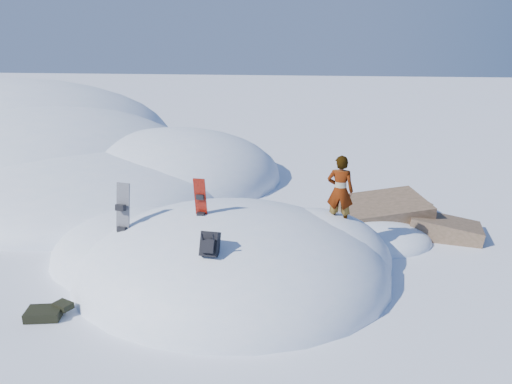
# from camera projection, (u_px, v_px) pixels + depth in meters

# --- Properties ---
(ground) EXTENTS (120.00, 120.00, 0.00)m
(ground) POSITION_uv_depth(u_px,v_px,m) (232.00, 274.00, 11.09)
(ground) COLOR white
(ground) RESTS_ON ground
(snow_mound) EXTENTS (8.00, 6.00, 3.00)m
(snow_mound) POSITION_uv_depth(u_px,v_px,m) (226.00, 269.00, 11.34)
(snow_mound) COLOR white
(snow_mound) RESTS_ON ground
(snow_ridge) EXTENTS (21.50, 18.50, 6.40)m
(snow_ridge) POSITION_uv_depth(u_px,v_px,m) (34.00, 158.00, 21.67)
(snow_ridge) COLOR white
(snow_ridge) RESTS_ON ground
(rock_outcrop) EXTENTS (4.68, 4.41, 1.68)m
(rock_outcrop) POSITION_uv_depth(u_px,v_px,m) (386.00, 231.00, 13.49)
(rock_outcrop) COLOR brown
(rock_outcrop) RESTS_ON ground
(snowboard_red) EXTENTS (0.27, 0.23, 1.34)m
(snowboard_red) POSITION_uv_depth(u_px,v_px,m) (201.00, 208.00, 10.44)
(snowboard_red) COLOR red
(snowboard_red) RESTS_ON snow_mound
(snowboard_dark) EXTENTS (0.36, 0.35, 1.64)m
(snowboard_dark) POSITION_uv_depth(u_px,v_px,m) (123.00, 221.00, 10.58)
(snowboard_dark) COLOR black
(snowboard_dark) RESTS_ON snow_mound
(backpack) EXTENTS (0.36, 0.45, 0.54)m
(backpack) POSITION_uv_depth(u_px,v_px,m) (210.00, 244.00, 9.07)
(backpack) COLOR black
(backpack) RESTS_ON snow_mound
(gear_pile) EXTENTS (0.85, 0.65, 0.22)m
(gear_pile) POSITION_uv_depth(u_px,v_px,m) (47.00, 312.00, 9.34)
(gear_pile) COLOR black
(gear_pile) RESTS_ON ground
(person) EXTENTS (0.65, 0.48, 1.62)m
(person) POSITION_uv_depth(u_px,v_px,m) (340.00, 191.00, 11.07)
(person) COLOR slate
(person) RESTS_ON snow_mound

